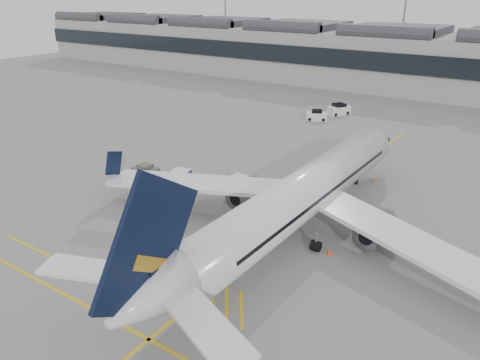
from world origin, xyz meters
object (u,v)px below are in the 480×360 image
Objects in this scene: belt_loader at (309,187)px; pushback_tug at (146,172)px; baggage_cart_a at (267,204)px; ramp_agent_b at (240,213)px; airliner_main at (299,197)px; ramp_agent_a at (250,195)px.

pushback_tug is at bearing -145.82° from belt_loader.
baggage_cart_a reaches higher than pushback_tug.
baggage_cart_a is 1.03× the size of ramp_agent_b.
belt_loader is (-3.04, 8.28, -2.80)m from airliner_main.
baggage_cart_a is 0.98× the size of ramp_agent_a.
ramp_agent_a is at bearing -109.00° from belt_loader.
pushback_tug is (-19.66, 1.66, -2.60)m from airliner_main.
belt_loader is 6.60m from baggage_cart_a.
belt_loader is 9.64m from ramp_agent_b.
baggage_cart_a reaches higher than ramp_agent_b.
baggage_cart_a is at bearing -0.14° from pushback_tug.
pushback_tug is at bearing 176.19° from airliner_main.
belt_loader is 1.52× the size of pushback_tug.
belt_loader is at bearing -124.92° from ramp_agent_b.
airliner_main is 19.90m from pushback_tug.
belt_loader reaches higher than baggage_cart_a.
belt_loader reaches higher than pushback_tug.
ramp_agent_a is (-6.54, 2.56, -2.48)m from airliner_main.
ramp_agent_b is (-1.15, -2.87, -0.08)m from baggage_cart_a.
ramp_agent_b is at bearing -109.13° from ramp_agent_a.
ramp_agent_a is 0.58× the size of pushback_tug.
baggage_cart_a is at bearing 157.78° from airliner_main.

